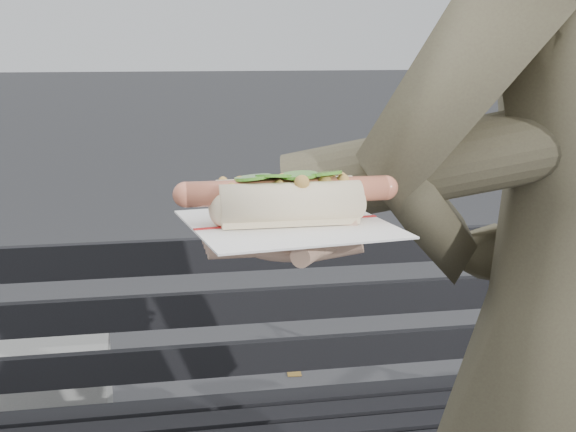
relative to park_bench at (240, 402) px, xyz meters
name	(u,v)px	position (x,y,z in m)	size (l,w,h in m)	color
park_bench	(240,402)	(0.00, 0.00, 0.00)	(1.50, 0.44, 0.88)	black
held_hotdog	(451,166)	(0.14, -0.82, 0.65)	(0.64, 0.32, 0.20)	#443C2D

